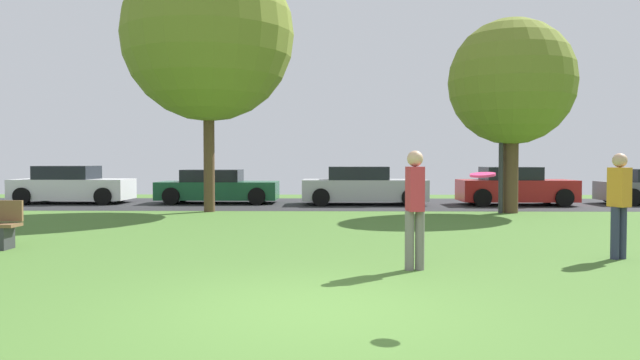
% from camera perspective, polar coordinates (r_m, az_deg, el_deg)
% --- Properties ---
extents(ground_plane, '(44.00, 44.00, 0.00)m').
position_cam_1_polar(ground_plane, '(6.78, -0.90, -12.31)').
color(ground_plane, '#47702D').
extents(road_strip, '(44.00, 6.40, 0.01)m').
position_cam_1_polar(road_strip, '(22.63, 0.53, -2.27)').
color(road_strip, '#28282B').
rests_on(road_strip, ground_plane).
extents(maple_tree_near, '(5.45, 5.45, 8.34)m').
position_cam_1_polar(maple_tree_near, '(19.95, -10.53, 13.29)').
color(maple_tree_near, brown).
rests_on(maple_tree_near, ground_plane).
extents(birch_tree_lone, '(3.92, 3.92, 6.05)m').
position_cam_1_polar(birch_tree_lone, '(19.87, 17.70, 8.79)').
color(birch_tree_lone, brown).
rests_on(birch_tree_lone, ground_plane).
extents(person_catcher, '(0.30, 0.35, 1.81)m').
position_cam_1_polar(person_catcher, '(9.19, 8.97, -2.19)').
color(person_catcher, slate).
rests_on(person_catcher, ground_plane).
extents(person_bystander, '(0.32, 0.38, 1.78)m').
position_cam_1_polar(person_bystander, '(11.26, 26.47, -1.71)').
color(person_bystander, '#2D334C').
rests_on(person_bystander, ground_plane).
extents(frisbee_disc, '(0.38, 0.38, 0.06)m').
position_cam_1_polar(frisbee_disc, '(6.63, 15.15, 0.48)').
color(frisbee_disc, '#EA2D6B').
extents(parked_car_white, '(4.29, 2.04, 1.43)m').
position_cam_1_polar(parked_car_white, '(24.86, -22.43, -0.53)').
color(parked_car_white, white).
rests_on(parked_car_white, ground_plane).
extents(parked_car_green, '(4.53, 2.02, 1.29)m').
position_cam_1_polar(parked_car_green, '(23.35, -9.71, -0.70)').
color(parked_car_green, '#195633').
rests_on(parked_car_green, ground_plane).
extents(parked_car_silver, '(4.56, 2.09, 1.41)m').
position_cam_1_polar(parked_car_silver, '(22.43, 4.10, -0.65)').
color(parked_car_silver, '#B7B7BC').
rests_on(parked_car_silver, ground_plane).
extents(parked_car_red, '(4.11, 1.96, 1.40)m').
position_cam_1_polar(parked_car_red, '(23.21, 17.95, -0.67)').
color(parked_car_red, '#B21E1E').
rests_on(parked_car_red, ground_plane).
extents(street_lamp_post, '(0.14, 0.14, 4.50)m').
position_cam_1_polar(street_lamp_post, '(19.50, 16.78, 3.57)').
color(street_lamp_post, '#2D2D33').
rests_on(street_lamp_post, ground_plane).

